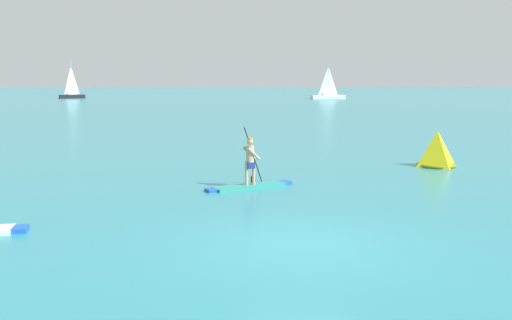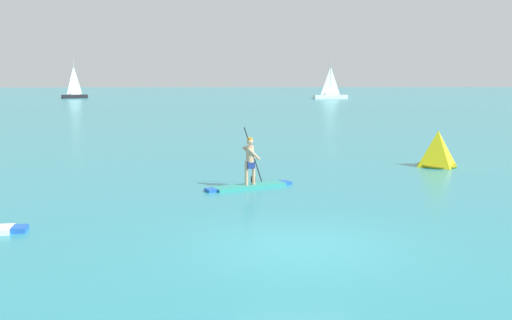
{
  "view_description": "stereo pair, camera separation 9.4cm",
  "coord_description": "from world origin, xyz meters",
  "px_view_note": "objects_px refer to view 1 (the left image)",
  "views": [
    {
      "loc": [
        -1.59,
        -11.73,
        3.54
      ],
      "look_at": [
        -0.59,
        7.36,
        0.81
      ],
      "focal_mm": 40.1,
      "sensor_mm": 36.0,
      "label": 1
    },
    {
      "loc": [
        -1.49,
        -11.74,
        3.54
      ],
      "look_at": [
        -0.59,
        7.36,
        0.81
      ],
      "focal_mm": 40.1,
      "sensor_mm": 36.0,
      "label": 2
    }
  ],
  "objects_px": {
    "paddleboarder_mid_center": "(250,176)",
    "race_marker_buoy": "(437,150)",
    "sailboat_left_horizon": "(72,93)",
    "sailboat_right_horizon": "(328,94)"
  },
  "relations": [
    {
      "from": "paddleboarder_mid_center",
      "to": "sailboat_right_horizon",
      "type": "distance_m",
      "value": 83.17
    },
    {
      "from": "race_marker_buoy",
      "to": "paddleboarder_mid_center",
      "type": "bearing_deg",
      "value": -151.78
    },
    {
      "from": "paddleboarder_mid_center",
      "to": "sailboat_left_horizon",
      "type": "bearing_deg",
      "value": 81.87
    },
    {
      "from": "paddleboarder_mid_center",
      "to": "sailboat_left_horizon",
      "type": "height_order",
      "value": "sailboat_left_horizon"
    },
    {
      "from": "paddleboarder_mid_center",
      "to": "race_marker_buoy",
      "type": "height_order",
      "value": "paddleboarder_mid_center"
    },
    {
      "from": "race_marker_buoy",
      "to": "sailboat_right_horizon",
      "type": "relative_size",
      "value": 0.23
    },
    {
      "from": "sailboat_left_horizon",
      "to": "sailboat_right_horizon",
      "type": "bearing_deg",
      "value": -32.69
    },
    {
      "from": "sailboat_left_horizon",
      "to": "paddleboarder_mid_center",
      "type": "bearing_deg",
      "value": -99.03
    },
    {
      "from": "race_marker_buoy",
      "to": "sailboat_left_horizon",
      "type": "bearing_deg",
      "value": 113.81
    },
    {
      "from": "paddleboarder_mid_center",
      "to": "sailboat_left_horizon",
      "type": "xyz_separation_m",
      "value": [
        -28.24,
        85.7,
        0.59
      ]
    }
  ]
}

